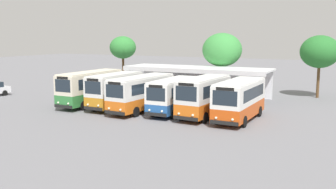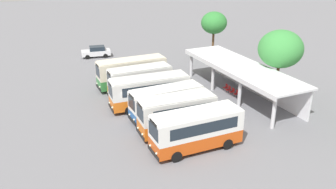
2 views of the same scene
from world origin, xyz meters
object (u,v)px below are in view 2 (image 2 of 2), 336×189
at_px(city_bus_nearest_orange, 132,72).
at_px(waiting_chair_second_from_end, 229,89).
at_px(city_bus_middle_cream, 149,91).
at_px(city_bus_far_end_green, 196,129).
at_px(waiting_chair_end_by_column, 226,87).
at_px(waiting_chair_fourth_seat, 237,93).
at_px(city_bus_fifth_blue, 177,113).
at_px(city_bus_second_in_row, 140,81).
at_px(parked_car_flank, 96,52).
at_px(city_bus_fourth_amber, 166,102).
at_px(waiting_chair_middle_seat, 232,91).

distance_m(city_bus_nearest_orange, waiting_chair_second_from_end, 11.23).
relative_size(city_bus_middle_cream, city_bus_far_end_green, 1.09).
relative_size(waiting_chair_end_by_column, waiting_chair_fourth_seat, 1.00).
height_order(city_bus_middle_cream, city_bus_fifth_blue, city_bus_fifth_blue).
bearing_deg(waiting_chair_second_from_end, city_bus_second_in_row, -110.00).
relative_size(city_bus_second_in_row, parked_car_flank, 1.56).
xyz_separation_m(city_bus_fifth_blue, waiting_chair_second_from_end, (-5.82, 9.30, -1.36)).
relative_size(city_bus_fourth_amber, waiting_chair_middle_seat, 8.24).
bearing_deg(city_bus_far_end_green, city_bus_fifth_blue, -175.73).
bearing_deg(city_bus_fourth_amber, city_bus_nearest_orange, -178.71).
bearing_deg(waiting_chair_middle_seat, waiting_chair_second_from_end, -177.45).
height_order(city_bus_nearest_orange, city_bus_far_end_green, city_bus_nearest_orange).
bearing_deg(waiting_chair_middle_seat, city_bus_middle_cream, -96.04).
distance_m(city_bus_fifth_blue, waiting_chair_fourth_seat, 10.47).
bearing_deg(city_bus_nearest_orange, waiting_chair_middle_seat, 52.10).
xyz_separation_m(city_bus_fourth_amber, waiting_chair_fourth_seat, (-1.37, 8.99, -1.19)).
distance_m(city_bus_far_end_green, parked_car_flank, 29.30).
height_order(city_bus_second_in_row, waiting_chair_end_by_column, city_bus_second_in_row).
relative_size(city_bus_second_in_row, city_bus_middle_cream, 0.85).
relative_size(city_bus_nearest_orange, waiting_chair_second_from_end, 9.33).
relative_size(city_bus_nearest_orange, waiting_chair_fourth_seat, 9.33).
bearing_deg(waiting_chair_second_from_end, waiting_chair_middle_seat, 2.55).
distance_m(city_bus_nearest_orange, waiting_chair_end_by_column, 10.92).
relative_size(city_bus_nearest_orange, waiting_chair_middle_seat, 9.33).
height_order(parked_car_flank, waiting_chair_second_from_end, parked_car_flank).
xyz_separation_m(city_bus_middle_cream, parked_car_flank, (-20.10, -0.41, -0.97)).
xyz_separation_m(city_bus_second_in_row, waiting_chair_middle_seat, (4.05, 9.27, -1.31)).
distance_m(city_bus_nearest_orange, city_bus_fifth_blue, 12.24).
height_order(city_bus_second_in_row, parked_car_flank, city_bus_second_in_row).
distance_m(city_bus_second_in_row, city_bus_fifth_blue, 9.18).
distance_m(waiting_chair_second_from_end, waiting_chair_middle_seat, 0.69).
xyz_separation_m(city_bus_nearest_orange, waiting_chair_second_from_end, (6.42, 9.11, -1.35)).
relative_size(city_bus_second_in_row, waiting_chair_middle_seat, 8.04).
relative_size(city_bus_fourth_amber, waiting_chair_fourth_seat, 8.24).
bearing_deg(city_bus_far_end_green, waiting_chair_end_by_column, 136.25).
relative_size(city_bus_second_in_row, waiting_chair_fourth_seat, 8.04).
height_order(city_bus_middle_cream, waiting_chair_fourth_seat, city_bus_middle_cream).
bearing_deg(waiting_chair_fourth_seat, city_bus_fifth_blue, -64.73).
height_order(city_bus_middle_cream, waiting_chair_middle_seat, city_bus_middle_cream).
bearing_deg(city_bus_nearest_orange, waiting_chair_fourth_seat, 49.69).
distance_m(city_bus_nearest_orange, parked_car_flank, 14.03).
xyz_separation_m(parked_car_flank, waiting_chair_middle_seat, (21.09, 9.82, -0.30)).
height_order(city_bus_nearest_orange, city_bus_middle_cream, city_bus_nearest_orange).
height_order(city_bus_nearest_orange, city_bus_second_in_row, city_bus_nearest_orange).
height_order(city_bus_fourth_amber, parked_car_flank, city_bus_fourth_amber).
bearing_deg(city_bus_fifth_blue, city_bus_middle_cream, -179.34).
distance_m(city_bus_middle_cream, parked_car_flank, 20.12).
distance_m(city_bus_nearest_orange, city_bus_second_in_row, 3.06).
height_order(city_bus_far_end_green, parked_car_flank, city_bus_far_end_green).
distance_m(city_bus_fourth_amber, waiting_chair_middle_seat, 9.25).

